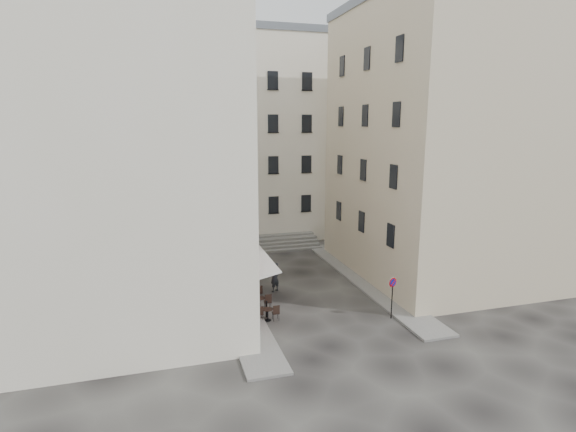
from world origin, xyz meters
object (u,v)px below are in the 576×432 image
object	(u,v)px
no_parking_sign	(393,290)
bistro_table_a	(268,313)
pedestrian	(275,277)
bistro_table_b	(260,302)

from	to	relation	value
no_parking_sign	bistro_table_a	xyz separation A→B (m)	(-6.60, 1.57, -1.22)
bistro_table_a	pedestrian	xyz separation A→B (m)	(1.46, 4.14, 0.52)
no_parking_sign	bistro_table_b	xyz separation A→B (m)	(-6.70, 3.13, -1.20)
bistro_table_a	bistro_table_b	xyz separation A→B (m)	(-0.10, 1.56, 0.03)
pedestrian	bistro_table_b	bearing A→B (deg)	25.98
bistro_table_b	no_parking_sign	bearing A→B (deg)	-25.08
no_parking_sign	bistro_table_b	world-z (taller)	no_parking_sign
bistro_table_a	bistro_table_b	size ratio (longest dim) A/B	0.94
no_parking_sign	bistro_table_a	bearing A→B (deg)	150.81
no_parking_sign	bistro_table_a	distance (m)	6.90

